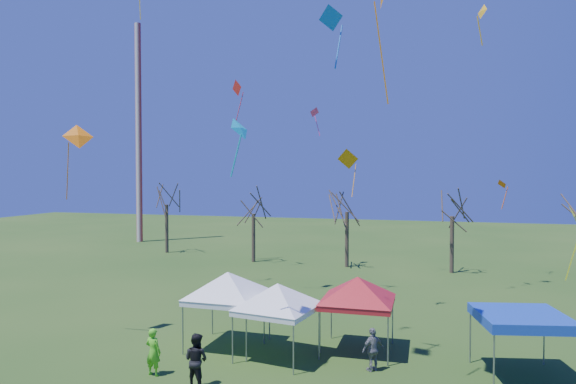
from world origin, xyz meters
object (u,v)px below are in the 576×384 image
Objects in this scene: radio_mast at (139,133)px; tent_white_west at (228,277)px; tree_0 at (166,187)px; person_dark at (196,360)px; tent_red at (358,282)px; tree_3 at (452,196)px; tent_white_mid at (277,288)px; tent_blue at (521,318)px; person_grey at (373,349)px; tree_2 at (347,192)px; person_green at (153,352)px; tree_1 at (253,197)px.

radio_mast is 5.61× the size of tent_white_west.
tree_0 is 4.29× the size of person_dark.
radio_mast is 42.95m from tent_red.
tree_0 reaches higher than tree_3.
radio_mast is 12.71× the size of person_dark.
tree_0 is at bearing 127.22° from tent_white_mid.
radio_mast is at bearing 138.90° from tent_blue.
tent_white_west is 1.03× the size of tent_red.
tree_2 is at bearing -121.49° from person_grey.
tent_red is 6.60m from tent_blue.
tree_3 is 4.30× the size of person_green.
tent_white_west is at bearing 163.81° from tent_white_mid.
tree_0 is at bearing 172.92° from tree_3.
tree_1 is 4.40× the size of person_grey.
tent_white_west is (-2.00, -21.31, -3.12)m from tree_2.
tent_blue is 2.18× the size of person_grey.
person_dark is (24.14, -35.25, -11.52)m from radio_mast.
person_green is at bearing -24.56° from person_grey.
tree_0 is at bearing -90.84° from person_grey.
person_green is at bearing -112.08° from tent_white_west.
tree_1 reaches higher than tent_red.
tent_white_mid is 0.95× the size of tent_red.
tent_white_mid is 9.61m from tent_blue.
tent_white_west is at bearing 178.78° from tent_blue.
person_dark is at bearing -83.19° from tent_white_west.
radio_mast is 48.54m from tent_blue.
tent_white_west is at bearing -95.37° from tree_2.
tent_white_west reaches higher than tent_red.
tree_0 is 31.66m from tent_white_mid.
tree_0 reaches higher than tent_white_west.
radio_mast reaches higher than tree_3.
tent_white_mid is at bearing -68.15° from tree_1.
tree_2 reaches higher than tent_blue.
tent_blue is (10.13, -21.57, -4.00)m from tree_2.
tree_2 is 22.31m from tent_white_mid.
person_dark is at bearing -75.06° from tree_1.
tree_2 is at bearing 91.44° from tent_white_mid.
tree_0 is 32.35m from tent_red.
tent_red reaches higher than person_green.
tree_2 is at bearing 84.63° from tent_white_west.
tree_1 is 16.81m from tree_3.
tree_0 is 33.75m from person_dark.
tent_blue is at bearing -85.35° from tree_3.
person_grey is (0.90, -2.09, -2.22)m from tent_red.
tree_3 is at bearing -7.08° from tree_0.
tree_3 is 4.61× the size of person_grey.
tree_3 is at bearing 63.62° from tent_white_west.
tree_1 reaches higher than tent_blue.
person_green is at bearing -98.05° from tree_2.
tree_2 reaches higher than tent_red.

